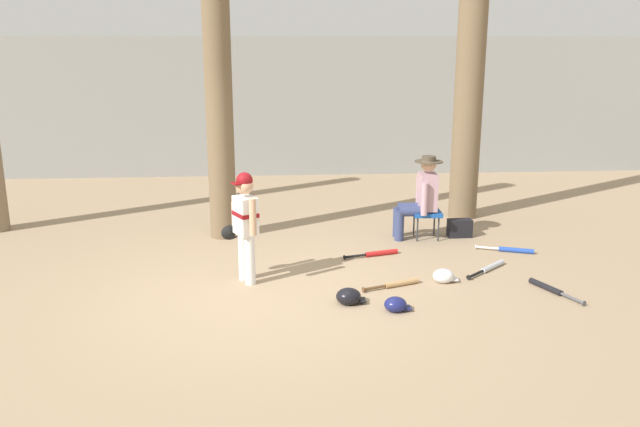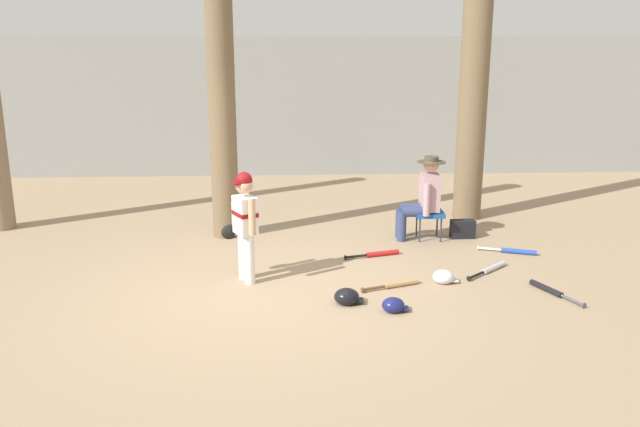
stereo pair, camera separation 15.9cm
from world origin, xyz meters
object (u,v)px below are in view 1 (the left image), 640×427
at_px(batting_helmet_navy, 396,305).
at_px(batting_helmet_black, 349,297).
at_px(bat_red_barrel, 377,253).
at_px(bat_aluminum_silver, 490,267).
at_px(tree_near_player, 218,68).
at_px(bat_black_composite, 550,288).
at_px(batting_helmet_white, 444,276).
at_px(folding_stool, 426,214).
at_px(bat_blue_youth, 512,250).
at_px(young_ballplayer, 244,220).
at_px(seated_spectator, 420,195).
at_px(handbag_beside_stool, 460,228).
at_px(tree_behind_spectator, 471,61).
at_px(bat_wood_tan, 397,284).

height_order(batting_helmet_navy, batting_helmet_black, batting_helmet_black).
distance_m(bat_red_barrel, bat_aluminum_silver, 1.46).
distance_m(tree_near_player, bat_black_composite, 5.15).
height_order(batting_helmet_white, batting_helmet_black, batting_helmet_black).
height_order(folding_stool, bat_blue_youth, folding_stool).
relative_size(young_ballplayer, batting_helmet_white, 4.44).
height_order(seated_spectator, handbag_beside_stool, seated_spectator).
distance_m(tree_near_player, young_ballplayer, 2.57).
bearing_deg(bat_black_composite, bat_blue_youth, 86.27).
bearing_deg(bat_black_composite, handbag_beside_stool, 100.21).
bearing_deg(folding_stool, young_ballplayer, -147.59).
xyz_separation_m(tree_near_player, bat_black_composite, (3.83, -2.50, -2.38)).
bearing_deg(bat_aluminum_silver, young_ballplayer, -176.58).
bearing_deg(handbag_beside_stool, bat_black_composite, -79.79).
bearing_deg(tree_behind_spectator, seated_spectator, -129.71).
relative_size(tree_behind_spectator, seated_spectator, 4.66).
relative_size(folding_stool, batting_helmet_white, 1.43).
xyz_separation_m(bat_black_composite, batting_helmet_navy, (-1.84, -0.43, 0.04)).
xyz_separation_m(handbag_beside_stool, bat_blue_youth, (0.49, -0.78, -0.10)).
xyz_separation_m(tree_behind_spectator, young_ballplayer, (-3.41, -2.79, -1.74)).
relative_size(batting_helmet_navy, batting_helmet_black, 0.88).
xyz_separation_m(tree_behind_spectator, bat_red_barrel, (-1.71, -1.95, -2.45)).
bearing_deg(young_ballplayer, batting_helmet_black, -34.24).
distance_m(seated_spectator, bat_wood_tan, 2.11).
relative_size(tree_behind_spectator, bat_aluminum_silver, 8.69).
distance_m(tree_behind_spectator, seated_spectator, 2.40).
relative_size(bat_red_barrel, bat_wood_tan, 1.07).
relative_size(seated_spectator, bat_black_composite, 1.58).
xyz_separation_m(bat_wood_tan, bat_black_composite, (1.69, -0.28, 0.00)).
xyz_separation_m(tree_near_player, seated_spectator, (2.82, -0.31, -1.77)).
bearing_deg(batting_helmet_navy, batting_helmet_white, 48.34).
xyz_separation_m(young_ballplayer, batting_helmet_navy, (1.59, -1.00, -0.67)).
relative_size(handbag_beside_stool, bat_red_barrel, 0.45).
distance_m(tree_near_player, batting_helmet_navy, 4.24).
bearing_deg(bat_wood_tan, batting_helmet_navy, -102.40).
distance_m(folding_stool, seated_spectator, 0.29).
distance_m(folding_stool, bat_black_composite, 2.38).
relative_size(tree_behind_spectator, handbag_beside_stool, 16.45).
height_order(handbag_beside_stool, bat_blue_youth, handbag_beside_stool).
height_order(bat_red_barrel, batting_helmet_navy, batting_helmet_navy).
relative_size(bat_aluminum_silver, batting_helmet_black, 2.02).
bearing_deg(batting_helmet_navy, tree_behind_spectator, 64.41).
relative_size(bat_black_composite, batting_helmet_white, 2.58).
height_order(tree_near_player, batting_helmet_white, tree_near_player).
bearing_deg(bat_red_barrel, batting_helmet_white, -59.07).
bearing_deg(tree_behind_spectator, bat_wood_tan, -118.28).
xyz_separation_m(batting_helmet_navy, batting_helmet_white, (0.72, 0.81, 0.00)).
height_order(seated_spectator, batting_helmet_black, seated_spectator).
bearing_deg(bat_red_barrel, bat_wood_tan, -87.47).
xyz_separation_m(folding_stool, handbag_beside_stool, (0.51, 0.04, -0.23)).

